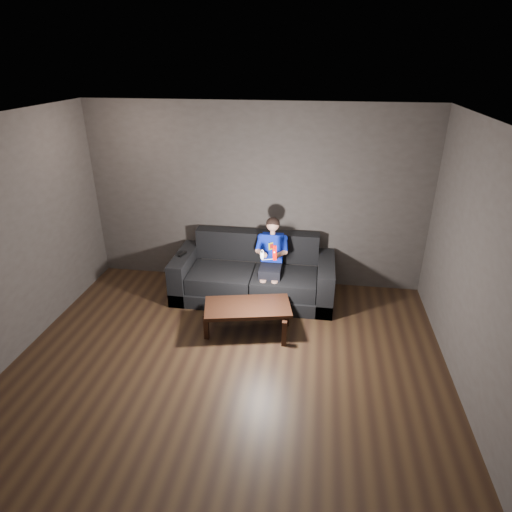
# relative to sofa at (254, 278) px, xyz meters

# --- Properties ---
(floor) EXTENTS (5.00, 5.00, 0.00)m
(floor) POSITION_rel_sofa_xyz_m (-0.05, -1.98, -0.29)
(floor) COLOR black
(floor) RESTS_ON ground
(back_wall) EXTENTS (5.00, 0.04, 2.70)m
(back_wall) POSITION_rel_sofa_xyz_m (-0.05, 0.52, 1.06)
(back_wall) COLOR #393231
(back_wall) RESTS_ON ground
(right_wall) EXTENTS (0.04, 5.00, 2.70)m
(right_wall) POSITION_rel_sofa_xyz_m (2.45, -1.98, 1.06)
(right_wall) COLOR #393231
(right_wall) RESTS_ON ground
(ceiling) EXTENTS (5.00, 5.00, 0.02)m
(ceiling) POSITION_rel_sofa_xyz_m (-0.05, -1.98, 2.41)
(ceiling) COLOR white
(ceiling) RESTS_ON back_wall
(sofa) EXTENTS (2.29, 0.99, 0.88)m
(sofa) POSITION_rel_sofa_xyz_m (0.00, 0.00, 0.00)
(sofa) COLOR black
(sofa) RESTS_ON floor
(child) EXTENTS (0.45, 0.55, 1.10)m
(child) POSITION_rel_sofa_xyz_m (0.26, -0.07, 0.44)
(child) COLOR black
(child) RESTS_ON sofa
(wii_remote_red) EXTENTS (0.06, 0.08, 0.20)m
(wii_remote_red) POSITION_rel_sofa_xyz_m (0.34, -0.49, 0.65)
(wii_remote_red) COLOR #C10500
(wii_remote_red) RESTS_ON child
(nunchuk_white) EXTENTS (0.07, 0.10, 0.15)m
(nunchuk_white) POSITION_rel_sofa_xyz_m (0.19, -0.49, 0.61)
(nunchuk_white) COLOR white
(nunchuk_white) RESTS_ON child
(wii_remote_black) EXTENTS (0.09, 0.17, 0.03)m
(wii_remote_black) POSITION_rel_sofa_xyz_m (-1.03, -0.08, 0.35)
(wii_remote_black) COLOR black
(wii_remote_black) RESTS_ON sofa
(coffee_table) EXTENTS (1.16, 0.75, 0.39)m
(coffee_table) POSITION_rel_sofa_xyz_m (0.06, -0.93, 0.05)
(coffee_table) COLOR black
(coffee_table) RESTS_ON floor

